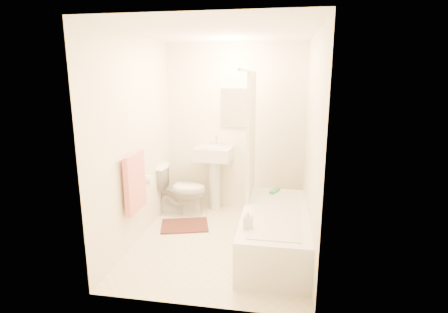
% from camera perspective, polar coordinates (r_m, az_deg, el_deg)
% --- Properties ---
extents(floor, '(2.40, 2.40, 0.00)m').
position_cam_1_polar(floor, '(4.31, -0.57, -13.83)').
color(floor, beige).
rests_on(floor, ground).
extents(ceiling, '(2.40, 2.40, 0.00)m').
position_cam_1_polar(ceiling, '(3.87, -0.66, 19.76)').
color(ceiling, white).
rests_on(ceiling, ground).
extents(wall_back, '(2.00, 0.02, 2.40)m').
position_cam_1_polar(wall_back, '(5.08, 1.79, 4.59)').
color(wall_back, beige).
rests_on(wall_back, ground).
extents(wall_left, '(0.02, 2.40, 2.40)m').
position_cam_1_polar(wall_left, '(4.20, -14.16, 2.41)').
color(wall_left, beige).
rests_on(wall_left, ground).
extents(wall_right, '(0.02, 2.40, 2.40)m').
position_cam_1_polar(wall_right, '(3.87, 14.14, 1.50)').
color(wall_right, beige).
rests_on(wall_right, ground).
extents(mirror, '(0.40, 0.03, 0.55)m').
position_cam_1_polar(mirror, '(5.03, 1.78, 7.94)').
color(mirror, white).
rests_on(mirror, wall_back).
extents(curtain_rod, '(0.03, 1.70, 0.03)m').
position_cam_1_polar(curtain_rod, '(3.90, 4.10, 13.79)').
color(curtain_rod, silver).
rests_on(curtain_rod, wall_back).
extents(shower_curtain, '(0.04, 0.80, 1.55)m').
position_cam_1_polar(shower_curtain, '(4.36, 4.45, 3.40)').
color(shower_curtain, silver).
rests_on(shower_curtain, curtain_rod).
extents(towel_bar, '(0.02, 0.60, 0.02)m').
position_cam_1_polar(towel_bar, '(3.99, -14.98, 0.32)').
color(towel_bar, silver).
rests_on(towel_bar, wall_left).
extents(towel, '(0.06, 0.45, 0.66)m').
position_cam_1_polar(towel, '(4.05, -14.32, -4.11)').
color(towel, '#CC7266').
rests_on(towel, towel_bar).
extents(toilet_paper, '(0.11, 0.12, 0.12)m').
position_cam_1_polar(toilet_paper, '(4.40, -12.34, -3.73)').
color(toilet_paper, white).
rests_on(toilet_paper, wall_left).
extents(toilet, '(0.76, 0.46, 0.72)m').
position_cam_1_polar(toilet, '(5.05, -7.08, -5.40)').
color(toilet, white).
rests_on(toilet, floor).
extents(sink, '(0.56, 0.46, 1.03)m').
position_cam_1_polar(sink, '(5.14, -1.61, -3.13)').
color(sink, silver).
rests_on(sink, floor).
extents(bathtub, '(0.72, 1.65, 0.47)m').
position_cam_1_polar(bathtub, '(4.07, 8.27, -11.99)').
color(bathtub, white).
rests_on(bathtub, floor).
extents(bath_mat, '(0.71, 0.61, 0.02)m').
position_cam_1_polar(bath_mat, '(4.75, -6.43, -11.12)').
color(bath_mat, '#48251E').
rests_on(bath_mat, floor).
extents(soap_bottle, '(0.09, 0.09, 0.18)m').
position_cam_1_polar(soap_bottle, '(3.53, 3.94, -10.23)').
color(soap_bottle, white).
rests_on(soap_bottle, bathtub).
extents(scrub_brush, '(0.14, 0.22, 0.04)m').
position_cam_1_polar(scrub_brush, '(4.60, 8.27, -5.65)').
color(scrub_brush, '#2F9E61').
rests_on(scrub_brush, bathtub).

